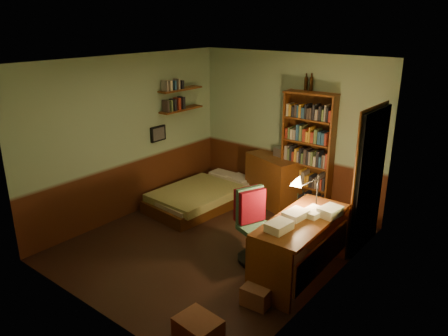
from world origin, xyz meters
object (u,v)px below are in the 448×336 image
Objects in this scene: bed at (203,190)px; cardboard_box_a at (198,333)px; bookshelf at (307,154)px; cardboard_box_b at (257,296)px; dresser at (273,180)px; desk_lamp at (318,184)px; office_chair at (258,227)px; desk at (301,248)px; mini_stereo at (283,152)px.

bed is 4.47× the size of cardboard_box_a.
bookshelf is 6.35× the size of cardboard_box_b.
bed is 1.89m from bookshelf.
bookshelf reaches higher than cardboard_box_b.
desk_lamp is (1.50, -1.34, 0.71)m from dresser.
dresser is 2.13m from desk_lamp.
dresser is at bearing 138.06° from office_chair.
desk is at bearing 84.65° from cardboard_box_a.
office_chair is 2.35× the size of cardboard_box_a.
desk is (0.93, -1.81, -0.61)m from bookshelf.
desk is 0.84m from desk_lamp.
cardboard_box_b is (0.54, -0.78, -0.39)m from office_chair.
desk_lamp is 1.57× the size of cardboard_box_a.
desk is 2.24× the size of desk_lamp.
bed is 3.50m from cardboard_box_a.
bed is 6.01× the size of cardboard_box_b.
dresser reaches higher than bed.
bed is 1.91× the size of office_chair.
dresser is 1.96m from office_chair.
bed is 2.92m from cardboard_box_b.
mini_stereo is 2.08m from office_chair.
desk is at bearing -43.95° from mini_stereo.
desk_lamp is at bearing 55.04° from office_chair.
dresser is at bearing 128.99° from desk.
bookshelf is 2.13m from desk.
mini_stereo is 0.14× the size of bookshelf.
cardboard_box_b is at bearing -31.29° from bed.
desk_lamp is 0.67× the size of office_chair.
cardboard_box_a is (0.47, -1.71, -0.34)m from office_chair.
dresser is 0.48× the size of bookshelf.
bookshelf reaches higher than desk.
desk_lamp reaches higher than mini_stereo.
desk_lamp is (2.42, -0.54, 0.86)m from bed.
dresser is at bearing -122.32° from mini_stereo.
office_chair is (-0.64, -0.02, 0.10)m from desk.
office_chair reaches higher than bed.
desk_lamp is 2.34m from cardboard_box_a.
office_chair is at bearing -22.62° from bed.
cardboard_box_a is 0.93m from cardboard_box_b.
bookshelf is 1.34× the size of desk.
dresser is at bearing 111.35° from cardboard_box_a.
mini_stereo is (0.11, 0.12, 0.51)m from dresser.
bookshelf is at bearing 120.55° from office_chair.
cardboard_box_a is (1.35, -3.47, -0.27)m from dresser.
bed reaches higher than cardboard_box_b.
cardboard_box_b is at bearing -54.89° from mini_stereo.
desk is at bearing -15.59° from bed.
mini_stereo is at bearing 169.56° from bookshelf.
bed is 2.05m from office_chair.
dresser reaches higher than cardboard_box_b.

